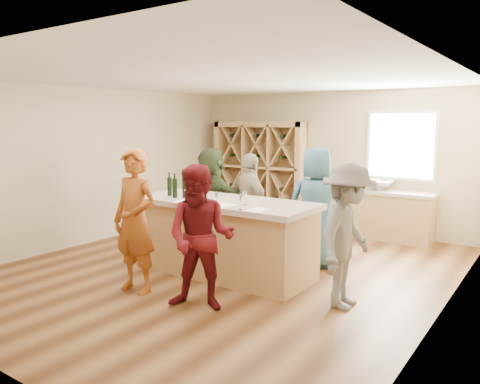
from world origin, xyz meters
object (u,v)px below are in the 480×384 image
Objects in this scene: wine_bottle_a at (170,187)px; person_near_left at (135,221)px; person_near_right at (201,238)px; wine_bottle_d at (189,187)px; wine_bottle_e at (204,190)px; wine_rack at (260,172)px; person_far_mid at (250,205)px; person_far_left at (212,197)px; person_server at (347,236)px; wine_bottle_b at (175,188)px; sink at (379,185)px; tasting_counter_base at (223,239)px; person_far_right at (316,207)px; wine_bottle_c at (185,187)px.

wine_bottle_a is 1.20m from person_near_left.
wine_bottle_d is at bearing 114.69° from person_near_right.
wine_bottle_e is 0.16× the size of person_near_left.
wine_rack is 7.89× the size of wine_bottle_a.
person_far_mid is (0.03, 1.12, -0.38)m from wine_bottle_e.
person_far_left reaches higher than wine_bottle_e.
person_server is at bearing 0.83° from wine_bottle_d.
wine_bottle_d is 0.19× the size of person_server.
person_near_right is (1.28, -0.95, -0.37)m from wine_bottle_b.
person_far_mid reaches higher than sink.
wine_bottle_e reaches higher than sink.
sink is at bearing 68.20° from person_near_left.
sink is at bearing 71.51° from tasting_counter_base.
person_far_right is at bearing -149.16° from person_far_mid.
wine_bottle_b is 0.17× the size of person_far_mid.
person_near_left is at bearing 159.77° from person_near_right.
wine_rack is 2.70m from sink.
person_near_left is 1.07m from person_near_right.
person_far_right is (1.45, 2.28, -0.01)m from person_near_left.
wine_bottle_d reaches higher than wine_bottle_b.
wine_bottle_c is 1.23m from person_far_mid.
wine_bottle_a is at bearing 106.35° from person_far_left.
wine_rack reaches higher than person_far_left.
wine_bottle_e is 1.12m from person_near_left.
person_far_left is (-1.07, 1.09, 0.38)m from tasting_counter_base.
wine_rack reaches higher than wine_bottle_c.
wine_bottle_d is (0.44, -0.07, 0.03)m from wine_bottle_a.
sink is 3.66m from person_server.
wine_bottle_a is at bearing 176.85° from wine_bottle_e.
person_far_left reaches higher than wine_bottle_b.
person_near_left is 1.01× the size of person_far_right.
wine_bottle_c is 1.38m from person_far_left.
wine_bottle_b is 2.13m from person_far_right.
person_near_right is (2.15, -4.65, -0.25)m from wine_rack.
person_server is at bearing -5.29° from tasting_counter_base.
wine_rack is 1.20× the size of person_far_right.
person_near_right reaches higher than wine_bottle_a.
person_near_left is 1.08× the size of person_server.
tasting_counter_base is at bearing 19.48° from wine_bottle_b.
wine_bottle_a is 0.31m from wine_bottle_c.
wine_bottle_b is 0.84× the size of wine_bottle_d.
tasting_counter_base is 1.53× the size of person_far_mid.
wine_bottle_b is (-1.83, -3.63, 0.21)m from sink.
person_far_right is at bearing 32.75° from wine_bottle_a.
person_server is at bearing 109.83° from person_far_right.
person_far_mid is 0.92m from person_far_left.
person_near_left is at bearing 38.56° from person_far_right.
person_far_mid is at bearing 88.45° from wine_bottle_e.
sink is 1.72× the size of wine_bottle_c.
person_near_left is (1.08, -4.68, -0.17)m from wine_rack.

